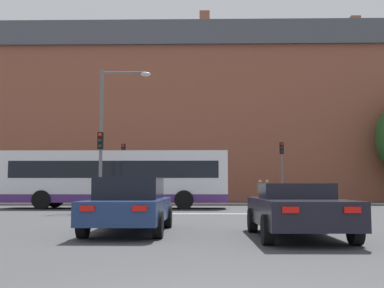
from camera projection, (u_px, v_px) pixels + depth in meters
The scene contains 13 objects.
stop_line_strip at pixel (207, 214), 21.18m from camera, with size 8.16×0.30×0.01m, color silver.
far_pavement at pixel (205, 204), 33.38m from camera, with size 69.07×2.50×0.01m, color #A09B91.
brick_civic_building at pixel (204, 121), 45.77m from camera, with size 43.61×15.84×16.86m.
car_saloon_left at pixel (130, 204), 12.74m from camera, with size 2.01×4.82×1.45m.
car_roadster_right at pixel (297, 210), 11.40m from camera, with size 2.06×4.53×1.28m.
bus_crossing_lead at pixel (117, 178), 26.39m from camera, with size 12.07×2.66×3.09m.
traffic_light_near_left at pixel (100, 158), 22.27m from camera, with size 0.26×0.31×3.72m.
traffic_light_far_left at pixel (123, 163), 32.70m from camera, with size 0.26×0.31×4.08m.
traffic_light_far_right at pixel (282, 162), 32.54m from camera, with size 0.26×0.31×4.18m.
street_lamp_junction at pixel (110, 123), 23.61m from camera, with size 2.50×0.36×6.99m.
pedestrian_waiting at pixel (177, 188), 34.25m from camera, with size 0.46×0.37×1.86m.
pedestrian_walking_east at pixel (267, 190), 32.97m from camera, with size 0.43×0.45×1.64m.
pedestrian_walking_west at pixel (260, 190), 32.75m from camera, with size 0.36×0.45×1.64m.
Camera 1 is at (-0.25, -4.56, 1.23)m, focal length 45.00 mm.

